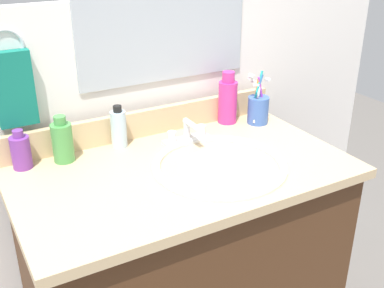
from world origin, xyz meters
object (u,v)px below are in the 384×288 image
object	(u,v)px
hand_towel	(14,89)
cup_blue_plastic	(258,109)
bottle_cream_purple	(21,151)
faucet	(188,135)
bottle_gel_clear	(119,128)
bottle_toner_green	(62,141)
bottle_soap_pink	(228,100)

from	to	relation	value
hand_towel	cup_blue_plastic	xyz separation A→B (m)	(0.79, -0.12, -0.17)
bottle_cream_purple	faucet	bearing A→B (deg)	-9.19
bottle_gel_clear	cup_blue_plastic	world-z (taller)	cup_blue_plastic
bottle_toner_green	bottle_cream_purple	xyz separation A→B (m)	(-0.12, 0.01, -0.01)
bottle_gel_clear	bottle_toner_green	bearing A→B (deg)	-175.30
cup_blue_plastic	bottle_gel_clear	bearing A→B (deg)	173.66
faucet	bottle_toner_green	xyz separation A→B (m)	(-0.39, 0.07, 0.04)
bottle_gel_clear	bottle_cream_purple	bearing A→B (deg)	-179.92
faucet	bottle_gel_clear	distance (m)	0.22
faucet	cup_blue_plastic	size ratio (longest dim) A/B	0.83
bottle_cream_purple	bottle_soap_pink	size ratio (longest dim) A/B	0.64
bottle_gel_clear	bottle_cream_purple	distance (m)	0.30
hand_towel	bottle_toner_green	size ratio (longest dim) A/B	1.53
cup_blue_plastic	bottle_soap_pink	bearing A→B (deg)	146.31
bottle_soap_pink	faucet	bearing A→B (deg)	-157.61
faucet	bottle_cream_purple	size ratio (longest dim) A/B	1.34
hand_towel	faucet	distance (m)	0.54
bottle_gel_clear	bottle_toner_green	world-z (taller)	bottle_toner_green
bottle_gel_clear	cup_blue_plastic	xyz separation A→B (m)	(0.50, -0.06, -0.01)
faucet	bottle_cream_purple	bearing A→B (deg)	170.81
hand_towel	faucet	bearing A→B (deg)	-16.53
hand_towel	faucet	world-z (taller)	hand_towel
bottle_cream_purple	cup_blue_plastic	bearing A→B (deg)	-3.94
hand_towel	bottle_toner_green	bearing A→B (deg)	-37.81
faucet	bottle_soap_pink	world-z (taller)	bottle_soap_pink
faucet	bottle_toner_green	world-z (taller)	bottle_toner_green
bottle_cream_purple	bottle_soap_pink	bearing A→B (deg)	0.36
hand_towel	faucet	size ratio (longest dim) A/B	1.38
bottle_cream_purple	bottle_soap_pink	xyz separation A→B (m)	(0.72, 0.00, 0.03)
faucet	cup_blue_plastic	world-z (taller)	cup_blue_plastic
faucet	cup_blue_plastic	xyz separation A→B (m)	(0.30, 0.03, 0.03)
hand_towel	bottle_gel_clear	xyz separation A→B (m)	(0.28, -0.06, -0.16)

